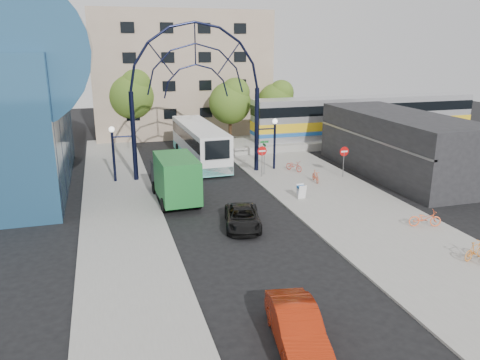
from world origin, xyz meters
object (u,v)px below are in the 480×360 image
object	(u,v)px
gateway_arch	(196,69)
red_sedan	(297,327)
sandwich_board	(301,190)
bike_far_a	(425,218)
stop_sign	(262,154)
bike_near_a	(294,166)
street_name_sign	(264,150)
tree_north_c	(277,100)
green_truck	(175,178)
bike_near_b	(315,176)
black_suv	(243,218)
do_not_enter_sign	(344,154)
tree_north_a	(231,100)
train_car	(365,116)
tree_north_b	(132,93)
bike_far_b	(475,250)
city_bus	(200,143)

from	to	relation	value
gateway_arch	red_sedan	size ratio (longest dim) A/B	3.04
sandwich_board	bike_far_a	bearing A→B (deg)	-54.48
stop_sign	bike_near_a	world-z (taller)	stop_sign
street_name_sign	tree_north_c	xyz separation A→B (m)	(6.92, 15.33, 2.15)
red_sedan	bike_near_a	distance (m)	23.61
green_truck	bike_near_b	bearing A→B (deg)	3.60
black_suv	stop_sign	bearing A→B (deg)	77.40
do_not_enter_sign	gateway_arch	bearing A→B (deg)	160.01
tree_north_a	bike_far_a	world-z (taller)	tree_north_a
bike_near_a	tree_north_a	bearing A→B (deg)	72.47
street_name_sign	red_sedan	bearing A→B (deg)	-106.37
black_suv	bike_near_a	size ratio (longest dim) A/B	2.54
stop_sign	green_truck	size ratio (longest dim) A/B	0.38
gateway_arch	bike_near_b	size ratio (longest dim) A/B	9.11
bike_near_a	do_not_enter_sign	bearing A→B (deg)	-68.07
tree_north_c	bike_near_b	world-z (taller)	tree_north_c
bike_near_b	tree_north_c	bearing A→B (deg)	85.45
tree_north_c	street_name_sign	bearing A→B (deg)	-114.31
tree_north_a	green_truck	size ratio (longest dim) A/B	1.05
train_car	do_not_enter_sign	bearing A→B (deg)	-126.87
sandwich_board	bike_near_b	xyz separation A→B (m)	(2.67, 3.36, -0.17)
tree_north_b	black_suv	size ratio (longest dim) A/B	1.84
street_name_sign	bike_near_a	distance (m)	3.16
train_car	black_suv	bearing A→B (deg)	-135.13
gateway_arch	green_truck	xyz separation A→B (m)	(-2.80, -5.71, -6.90)
tree_north_c	bike_far_a	size ratio (longest dim) A/B	3.47
do_not_enter_sign	tree_north_b	distance (m)	25.09
tree_north_a	bike_far_b	distance (m)	31.70
black_suv	sandwich_board	bearing A→B (deg)	46.81
do_not_enter_sign	bike_far_a	distance (m)	10.94
sandwich_board	red_sedan	xyz separation A→B (m)	(-6.74, -14.96, -0.00)
stop_sign	red_sedan	world-z (taller)	stop_sign
green_truck	bike_near_a	world-z (taller)	green_truck
bike_near_a	street_name_sign	bearing A→B (deg)	159.05
city_bus	tree_north_a	bearing A→B (deg)	53.81
do_not_enter_sign	bike_far_b	size ratio (longest dim) A/B	1.54
black_suv	bike_near_a	world-z (taller)	black_suv
gateway_arch	city_bus	xyz separation A→B (m)	(1.11, 4.72, -6.78)
bike_far_a	gateway_arch	bearing A→B (deg)	52.68
tree_north_c	bike_near_b	xyz separation A→B (m)	(-3.85, -18.59, -3.71)
tree_north_b	bike_far_b	distance (m)	38.14
tree_north_c	green_truck	bearing A→B (deg)	-127.23
gateway_arch	bike_far_b	world-z (taller)	gateway_arch
tree_north_a	red_sedan	xyz separation A→B (m)	(-7.26, -34.91, -3.87)
tree_north_a	bike_far_b	bearing A→B (deg)	-82.85
bike_far_b	bike_near_a	bearing A→B (deg)	-7.58
stop_sign	train_car	size ratio (longest dim) A/B	0.10
sandwich_board	red_sedan	world-z (taller)	red_sedan
do_not_enter_sign	bike_near_a	bearing A→B (deg)	137.36
gateway_arch	city_bus	distance (m)	8.34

